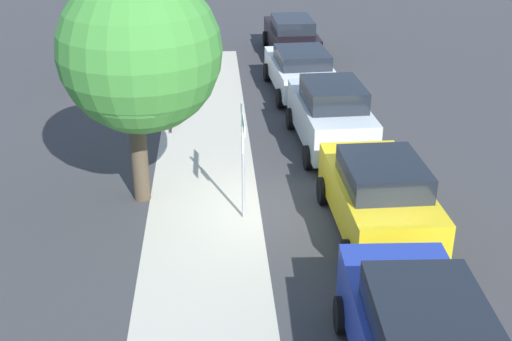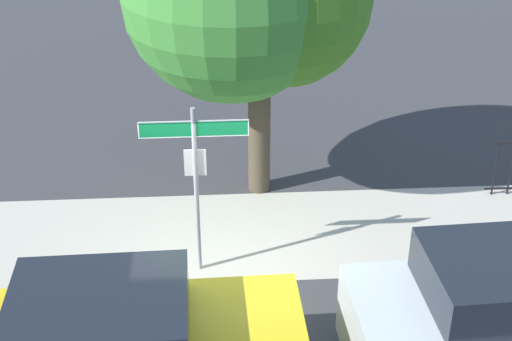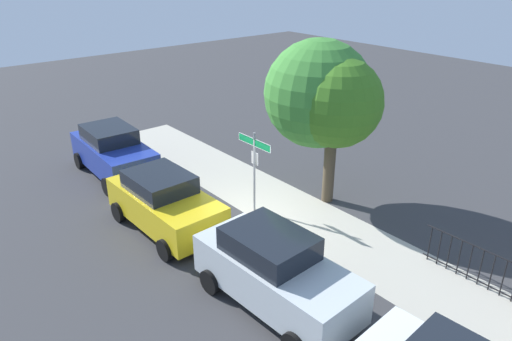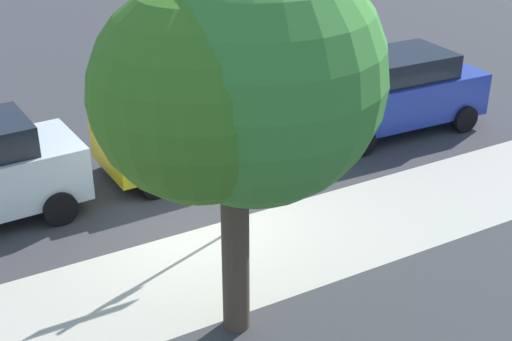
# 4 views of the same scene
# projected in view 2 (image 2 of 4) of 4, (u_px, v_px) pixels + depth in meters

# --- Properties ---
(ground_plane) EXTENTS (60.00, 60.00, 0.00)m
(ground_plane) POSITION_uv_depth(u_px,v_px,m) (225.00, 283.00, 11.29)
(ground_plane) COLOR #38383A
(sidewalk_strip) EXTENTS (24.00, 2.60, 0.00)m
(sidewalk_strip) POSITION_uv_depth(u_px,v_px,m) (342.00, 230.00, 12.53)
(sidewalk_strip) COLOR #B4AE9D
(sidewalk_strip) RESTS_ON ground_plane
(street_sign) EXTENTS (1.55, 0.07, 2.73)m
(street_sign) POSITION_uv_depth(u_px,v_px,m) (195.00, 159.00, 10.68)
(street_sign) COLOR #9EA0A5
(street_sign) RESTS_ON ground_plane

